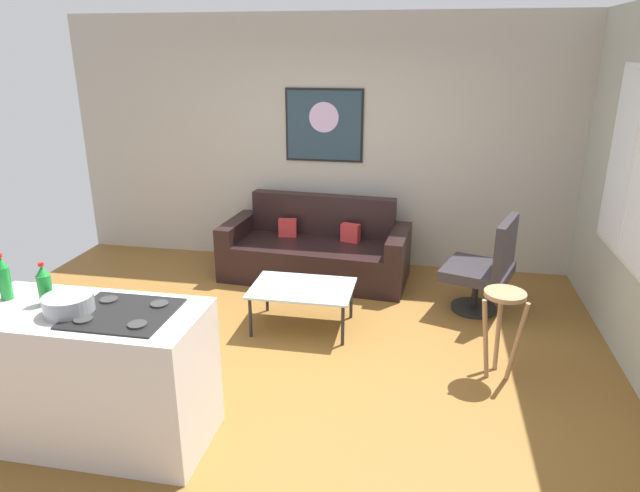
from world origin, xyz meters
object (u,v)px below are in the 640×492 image
Objects in this scene: soda_bottle at (4,279)px; soda_bottle_2 at (44,285)px; bar_stool at (503,313)px; mixing_bowl at (69,305)px; wall_painting at (324,125)px; couch at (316,252)px; armchair at (486,267)px; coffee_table at (302,290)px.

soda_bottle_2 is at bearing -3.84° from soda_bottle.
mixing_bowl is (-2.69, -1.30, 0.43)m from bar_stool.
soda_bottle_2 is at bearing -107.86° from wall_painting.
wall_painting is (-0.01, 0.53, 1.32)m from couch.
couch is 2.17× the size of armchair.
bar_stool is at bearing 22.48° from soda_bottle_2.
soda_bottle_2 reaches higher than armchair.
soda_bottle_2 reaches higher than mixing_bowl.
soda_bottle_2 is (-1.24, -1.72, 0.67)m from coffee_table.
mixing_bowl is at bearing -154.29° from bar_stool.
soda_bottle is at bearing -132.23° from coffee_table.
mixing_bowl is at bearing -23.45° from soda_bottle_2.
armchair is 1.34× the size of bar_stool.
wall_painting is at bearing 94.07° from coffee_table.
armchair is 1.08× the size of wall_painting.
soda_bottle_2 is (-1.13, -2.94, 0.75)m from couch.
coffee_table is at bearing -158.92° from armchair.
mixing_bowl is at bearing -106.74° from couch.
armchair reaches higher than bar_stool.
soda_bottle reaches higher than soda_bottle_2.
armchair is at bearing 42.42° from mixing_bowl.
bar_stool is 2.31× the size of soda_bottle.
soda_bottle is 0.53m from mixing_bowl.
coffee_table is at bearing 60.39° from mixing_bowl.
couch is at bearing 64.03° from soda_bottle.
wall_painting is (1.42, 3.45, 0.56)m from soda_bottle.
soda_bottle_2 is at bearing -157.52° from bar_stool.
mixing_bowl is (-2.68, -2.45, 0.50)m from armchair.
armchair is 3.23× the size of mixing_bowl.
bar_stool is 3.08m from wall_painting.
coffee_table is 3.31× the size of soda_bottle_2.
bar_stool is at bearing -89.11° from armchair.
couch is at bearing -88.94° from wall_painting.
coffee_table is 1.75m from bar_stool.
wall_painting reaches higher than soda_bottle.
couch is 3.24m from soda_bottle_2.
couch is 6.73× the size of soda_bottle.
armchair is 3.99m from soda_bottle.
soda_bottle is (-3.19, -2.33, 0.59)m from armchair.
soda_bottle is (-3.21, -1.18, 0.51)m from bar_stool.
bar_stool is 3.19m from soda_bottle_2.
mixing_bowl is at bearing -104.22° from wall_painting.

